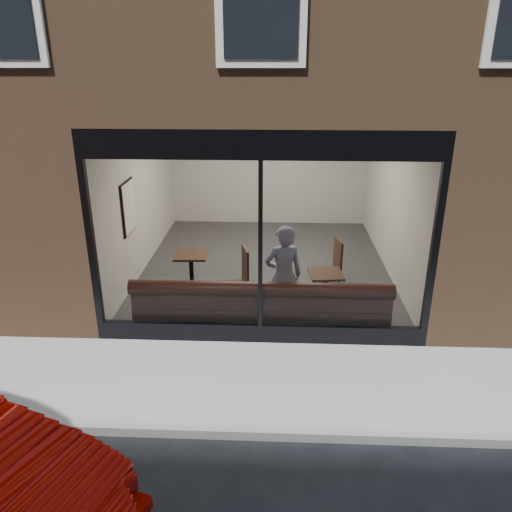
{
  "coord_description": "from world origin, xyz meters",
  "views": [
    {
      "loc": [
        0.23,
        -4.6,
        4.06
      ],
      "look_at": [
        -0.08,
        2.4,
        1.28
      ],
      "focal_mm": 35.0,
      "sensor_mm": 36.0,
      "label": 1
    }
  ],
  "objects_px": {
    "person": "(283,276)",
    "cafe_table_left": "(191,255)",
    "banquette": "(261,316)",
    "cafe_chair_right": "(327,276)",
    "cafe_table_right": "(326,274)",
    "cafe_chair_left": "(235,285)"
  },
  "relations": [
    {
      "from": "banquette",
      "to": "cafe_chair_left",
      "type": "relative_size",
      "value": 8.43
    },
    {
      "from": "cafe_chair_right",
      "to": "cafe_table_right",
      "type": "bearing_deg",
      "value": 71.41
    },
    {
      "from": "cafe_table_right",
      "to": "banquette",
      "type": "bearing_deg",
      "value": -152.4
    },
    {
      "from": "cafe_table_right",
      "to": "cafe_chair_left",
      "type": "xyz_separation_m",
      "value": [
        -1.56,
        0.55,
        -0.5
      ]
    },
    {
      "from": "cafe_table_left",
      "to": "banquette",
      "type": "bearing_deg",
      "value": -44.37
    },
    {
      "from": "banquette",
      "to": "cafe_table_left",
      "type": "xyz_separation_m",
      "value": [
        -1.33,
        1.3,
        0.52
      ]
    },
    {
      "from": "banquette",
      "to": "cafe_chair_left",
      "type": "distance_m",
      "value": 1.21
    },
    {
      "from": "banquette",
      "to": "cafe_chair_right",
      "type": "bearing_deg",
      "value": 53.65
    },
    {
      "from": "banquette",
      "to": "cafe_chair_right",
      "type": "relative_size",
      "value": 9.12
    },
    {
      "from": "cafe_chair_right",
      "to": "cafe_table_left",
      "type": "bearing_deg",
      "value": -3.91
    },
    {
      "from": "person",
      "to": "cafe_table_right",
      "type": "bearing_deg",
      "value": -166.72
    },
    {
      "from": "cafe_table_left",
      "to": "cafe_table_right",
      "type": "xyz_separation_m",
      "value": [
        2.38,
        -0.75,
        0.0
      ]
    },
    {
      "from": "cafe_table_right",
      "to": "cafe_chair_left",
      "type": "relative_size",
      "value": 1.14
    },
    {
      "from": "person",
      "to": "cafe_table_left",
      "type": "bearing_deg",
      "value": -46.84
    },
    {
      "from": "cafe_table_left",
      "to": "person",
      "type": "bearing_deg",
      "value": -33.39
    },
    {
      "from": "cafe_table_left",
      "to": "cafe_chair_left",
      "type": "bearing_deg",
      "value": -13.52
    },
    {
      "from": "cafe_chair_right",
      "to": "cafe_chair_left",
      "type": "bearing_deg",
      "value": 5.8
    },
    {
      "from": "banquette",
      "to": "cafe_table_right",
      "type": "relative_size",
      "value": 7.39
    },
    {
      "from": "person",
      "to": "cafe_table_left",
      "type": "distance_m",
      "value": 2.01
    },
    {
      "from": "cafe_table_left",
      "to": "cafe_chair_left",
      "type": "height_order",
      "value": "cafe_table_left"
    },
    {
      "from": "person",
      "to": "cafe_chair_left",
      "type": "relative_size",
      "value": 3.56
    },
    {
      "from": "cafe_table_right",
      "to": "cafe_chair_right",
      "type": "bearing_deg",
      "value": 82.59
    }
  ]
}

